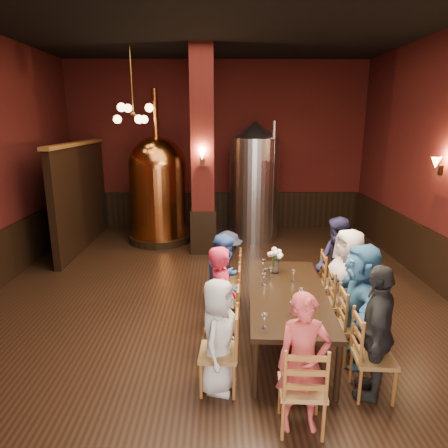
{
  "coord_description": "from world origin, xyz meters",
  "views": [
    {
      "loc": [
        0.07,
        -6.08,
        2.96
      ],
      "look_at": [
        0.14,
        0.2,
        1.32
      ],
      "focal_mm": 32.0,
      "sensor_mm": 36.0,
      "label": 1
    }
  ],
  "objects_px": {
    "dining_table": "(287,297)",
    "rose_vase": "(276,257)",
    "person_2": "(225,283)",
    "steel_vessel": "(254,181)",
    "person_0": "(218,336)",
    "copper_kettle": "(158,188)",
    "person_1": "(222,302)"
  },
  "relations": [
    {
      "from": "dining_table",
      "to": "rose_vase",
      "type": "distance_m",
      "value": 0.77
    },
    {
      "from": "dining_table",
      "to": "rose_vase",
      "type": "xyz_separation_m",
      "value": [
        -0.07,
        0.7,
        0.32
      ]
    },
    {
      "from": "copper_kettle",
      "to": "person_0",
      "type": "bearing_deg",
      "value": -75.56
    },
    {
      "from": "person_0",
      "to": "dining_table",
      "type": "bearing_deg",
      "value": -26.65
    },
    {
      "from": "person_2",
      "to": "copper_kettle",
      "type": "distance_m",
      "value": 4.75
    },
    {
      "from": "dining_table",
      "to": "person_0",
      "type": "bearing_deg",
      "value": -130.36
    },
    {
      "from": "person_0",
      "to": "person_2",
      "type": "xyz_separation_m",
      "value": [
        0.09,
        1.33,
        0.06
      ]
    },
    {
      "from": "person_0",
      "to": "person_1",
      "type": "height_order",
      "value": "person_1"
    },
    {
      "from": "dining_table",
      "to": "person_1",
      "type": "bearing_deg",
      "value": -158.78
    },
    {
      "from": "dining_table",
      "to": "rose_vase",
      "type": "relative_size",
      "value": 6.31
    },
    {
      "from": "person_2",
      "to": "steel_vessel",
      "type": "distance_m",
      "value": 4.78
    },
    {
      "from": "dining_table",
      "to": "copper_kettle",
      "type": "relative_size",
      "value": 0.67
    },
    {
      "from": "steel_vessel",
      "to": "rose_vase",
      "type": "relative_size",
      "value": 7.56
    },
    {
      "from": "person_1",
      "to": "rose_vase",
      "type": "xyz_separation_m",
      "value": [
        0.8,
        0.97,
        0.27
      ]
    },
    {
      "from": "dining_table",
      "to": "person_0",
      "type": "height_order",
      "value": "person_0"
    },
    {
      "from": "person_1",
      "to": "rose_vase",
      "type": "height_order",
      "value": "person_1"
    },
    {
      "from": "dining_table",
      "to": "steel_vessel",
      "type": "relative_size",
      "value": 0.83
    },
    {
      "from": "person_2",
      "to": "copper_kettle",
      "type": "height_order",
      "value": "copper_kettle"
    },
    {
      "from": "dining_table",
      "to": "person_0",
      "type": "relative_size",
      "value": 1.87
    },
    {
      "from": "dining_table",
      "to": "steel_vessel",
      "type": "distance_m",
      "value": 5.1
    },
    {
      "from": "dining_table",
      "to": "rose_vase",
      "type": "bearing_deg",
      "value": 99.85
    },
    {
      "from": "dining_table",
      "to": "person_1",
      "type": "xyz_separation_m",
      "value": [
        -0.87,
        -0.27,
        0.05
      ]
    },
    {
      "from": "rose_vase",
      "to": "person_0",
      "type": "bearing_deg",
      "value": -117.36
    },
    {
      "from": "person_2",
      "to": "person_0",
      "type": "bearing_deg",
      "value": -160.48
    },
    {
      "from": "dining_table",
      "to": "person_2",
      "type": "bearing_deg",
      "value": 158.78
    },
    {
      "from": "person_0",
      "to": "copper_kettle",
      "type": "height_order",
      "value": "copper_kettle"
    },
    {
      "from": "person_0",
      "to": "copper_kettle",
      "type": "xyz_separation_m",
      "value": [
        -1.48,
        5.76,
        0.68
      ]
    },
    {
      "from": "person_0",
      "to": "rose_vase",
      "type": "distance_m",
      "value": 1.87
    },
    {
      "from": "person_2",
      "to": "steel_vessel",
      "type": "xyz_separation_m",
      "value": [
        0.8,
        4.65,
        0.75
      ]
    },
    {
      "from": "person_0",
      "to": "copper_kettle",
      "type": "relative_size",
      "value": 0.36
    },
    {
      "from": "person_0",
      "to": "copper_kettle",
      "type": "distance_m",
      "value": 5.99
    },
    {
      "from": "steel_vessel",
      "to": "dining_table",
      "type": "bearing_deg",
      "value": -89.68
    }
  ]
}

